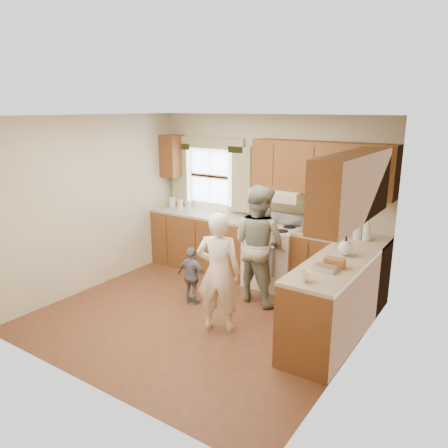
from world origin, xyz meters
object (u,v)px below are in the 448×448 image
Objects in this scene: woman_right at (259,244)px; woman_left at (219,272)px; child at (192,276)px; stove at (274,255)px.

woman_left is at bearing 101.47° from woman_right.
woman_left is 0.90× the size of woman_right.
woman_left is at bearing 150.75° from child.
woman_right reaches higher than stove.
child is at bearing -117.32° from stove.
stove is 1.60m from woman_left.
woman_right is at bearing -83.78° from stove.
stove is 1.34× the size of child.
stove is at bearing -73.39° from woman_right.
woman_left reaches higher than child.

